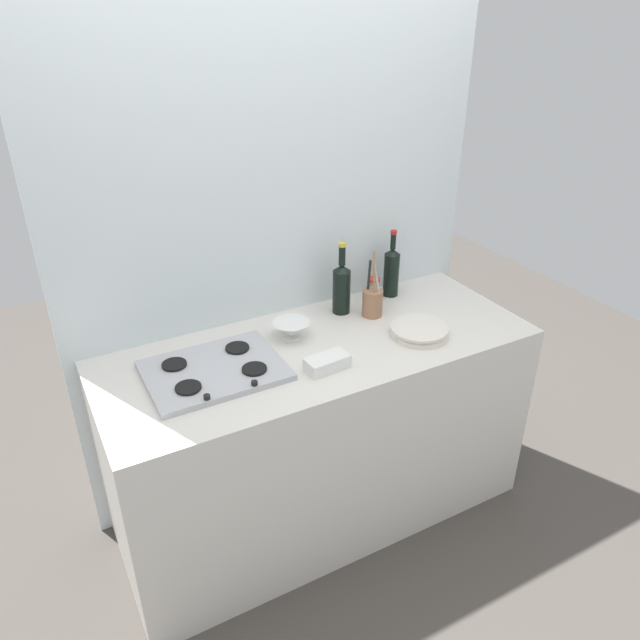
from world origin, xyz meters
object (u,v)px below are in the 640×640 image
wine_bottle_mid_left (341,287)px  butter_dish (327,363)px  stovetop_hob (214,370)px  wine_bottle_leftmost (391,271)px  condiment_jar_front (373,289)px  mixing_bowl (291,329)px  plate_stack (420,331)px  utensil_crock (372,301)px

wine_bottle_mid_left → butter_dish: size_ratio=1.95×
stovetop_hob → wine_bottle_mid_left: wine_bottle_mid_left is taller
wine_bottle_leftmost → butter_dish: bearing=-143.9°
wine_bottle_leftmost → butter_dish: 0.72m
stovetop_hob → condiment_jar_front: bearing=15.3°
stovetop_hob → mixing_bowl: mixing_bowl is taller
plate_stack → mixing_bowl: 0.54m
mixing_bowl → plate_stack: bearing=-25.7°
wine_bottle_mid_left → condiment_jar_front: (0.19, 0.03, -0.07)m
stovetop_hob → wine_bottle_leftmost: 1.00m
plate_stack → wine_bottle_leftmost: bearing=73.8°
butter_dish → utensil_crock: 0.48m
stovetop_hob → mixing_bowl: bearing=14.7°
plate_stack → wine_bottle_leftmost: wine_bottle_leftmost is taller
stovetop_hob → wine_bottle_mid_left: size_ratio=1.54×
plate_stack → mixing_bowl: mixing_bowl is taller
stovetop_hob → utensil_crock: bearing=8.2°
butter_dish → condiment_jar_front: condiment_jar_front is taller
stovetop_hob → butter_dish: bearing=-24.2°
plate_stack → wine_bottle_mid_left: wine_bottle_mid_left is taller
condiment_jar_front → stovetop_hob: bearing=-164.7°
wine_bottle_mid_left → utensil_crock: 0.15m
mixing_bowl → condiment_jar_front: (0.49, 0.14, 0.01)m
wine_bottle_leftmost → condiment_jar_front: wine_bottle_leftmost is taller
wine_bottle_leftmost → butter_dish: wine_bottle_leftmost is taller
stovetop_hob → condiment_jar_front: (0.86, 0.24, 0.04)m
wine_bottle_mid_left → condiment_jar_front: wine_bottle_mid_left is taller
condiment_jar_front → wine_bottle_leftmost: bearing=4.7°
wine_bottle_leftmost → plate_stack: bearing=-106.2°
utensil_crock → condiment_jar_front: (0.09, 0.13, -0.01)m
butter_dish → stovetop_hob: bearing=155.8°
mixing_bowl → stovetop_hob: bearing=-165.3°
butter_dish → condiment_jar_front: 0.63m
stovetop_hob → condiment_jar_front: 0.90m
wine_bottle_leftmost → wine_bottle_mid_left: wine_bottle_mid_left is taller
mixing_bowl → condiment_jar_front: condiment_jar_front is taller
mixing_bowl → condiment_jar_front: bearing=15.8°
utensil_crock → condiment_jar_front: 0.15m
plate_stack → condiment_jar_front: bearing=88.7°
condiment_jar_front → wine_bottle_mid_left: bearing=-170.7°
wine_bottle_leftmost → utensil_crock: (-0.19, -0.13, -0.06)m
plate_stack → utensil_crock: 0.26m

